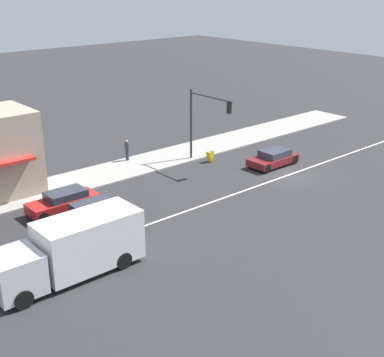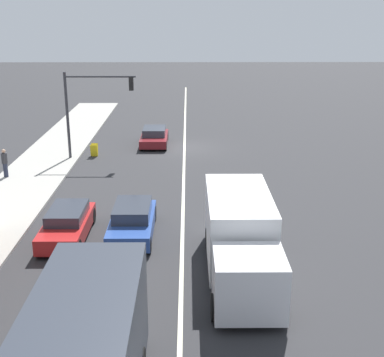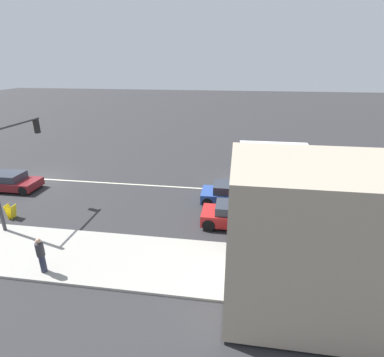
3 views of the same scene
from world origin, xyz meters
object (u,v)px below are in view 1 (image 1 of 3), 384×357
Objects in this scene: warning_aframe_sign at (210,157)px; delivery_truck at (73,248)px; hatchback_red at (64,202)px; coupe_blue at (92,214)px; sedan_maroon at (273,158)px; pedestrian at (127,149)px; traffic_signal_main at (203,115)px.

warning_aframe_sign is 18.69m from delivery_truck.
coupe_blue reaches higher than hatchback_red.
sedan_maroon is at bearing -141.33° from warning_aframe_sign.
pedestrian is 0.37× the size of coupe_blue.
traffic_signal_main is 6.69m from pedestrian.
sedan_maroon is at bearing -135.61° from pedestrian.
delivery_truck is (-8.28, 16.72, 1.04)m from warning_aframe_sign.
traffic_signal_main is 1.37× the size of sedan_maroon.
warning_aframe_sign is 0.11× the size of delivery_truck.
traffic_signal_main is at bearing -84.94° from hatchback_red.
pedestrian is 0.41× the size of sedan_maroon.
pedestrian is 2.00× the size of warning_aframe_sign.
delivery_truck is 1.69× the size of hatchback_red.
coupe_blue is at bearing -173.38° from hatchback_red.
delivery_truck reaches higher than hatchback_red.
pedestrian is at bearing -44.72° from coupe_blue.
warning_aframe_sign is 4.97m from sedan_maroon.
sedan_maroon is at bearing -135.76° from traffic_signal_main.
traffic_signal_main reaches higher than warning_aframe_sign.
hatchback_red reaches higher than warning_aframe_sign.
pedestrian is at bearing 44.52° from traffic_signal_main.
sedan_maroon is (-8.23, -8.05, -0.40)m from pedestrian.
traffic_signal_main reaches higher than sedan_maroon.
delivery_truck reaches higher than warning_aframe_sign.
hatchback_red is 16.76m from sedan_maroon.
warning_aframe_sign is (-4.35, -4.95, -0.57)m from pedestrian.
hatchback_red is at bearing 80.38° from sedan_maroon.
delivery_truck is at bearing 116.35° from warning_aframe_sign.
sedan_maroon is at bearing -99.62° from hatchback_red.
coupe_blue is 16.20m from sedan_maroon.
delivery_truck is at bearing 102.51° from sedan_maroon.
traffic_signal_main is 0.75× the size of delivery_truck.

